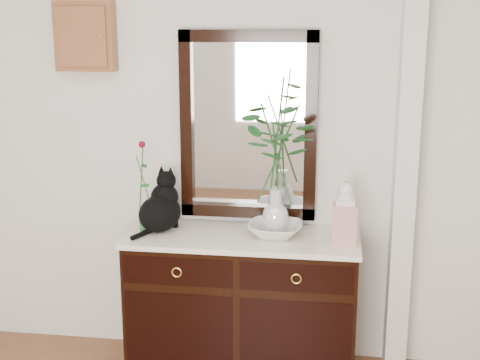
# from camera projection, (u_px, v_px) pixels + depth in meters

# --- Properties ---
(wall_back) EXTENTS (3.60, 0.04, 2.70)m
(wall_back) POSITION_uv_depth(u_px,v_px,m) (232.00, 141.00, 3.94)
(wall_back) COLOR silver
(wall_back) RESTS_ON ground
(pilaster) EXTENTS (0.12, 0.20, 2.70)m
(pilaster) POSITION_uv_depth(u_px,v_px,m) (406.00, 148.00, 3.72)
(pilaster) COLOR silver
(pilaster) RESTS_ON ground
(sideboard) EXTENTS (1.33, 0.52, 0.82)m
(sideboard) POSITION_uv_depth(u_px,v_px,m) (242.00, 296.00, 3.89)
(sideboard) COLOR black
(sideboard) RESTS_ON ground
(wall_mirror) EXTENTS (0.80, 0.06, 1.10)m
(wall_mirror) POSITION_uv_depth(u_px,v_px,m) (248.00, 126.00, 3.89)
(wall_mirror) COLOR black
(wall_mirror) RESTS_ON wall_back
(key_cabinet) EXTENTS (0.35, 0.10, 0.40)m
(key_cabinet) POSITION_uv_depth(u_px,v_px,m) (85.00, 36.00, 3.87)
(key_cabinet) COLOR brown
(key_cabinet) RESTS_ON wall_back
(cat) EXTENTS (0.35, 0.38, 0.35)m
(cat) POSITION_uv_depth(u_px,v_px,m) (160.00, 201.00, 3.85)
(cat) COLOR black
(cat) RESTS_ON sideboard
(lotus_bowl) EXTENTS (0.33, 0.33, 0.08)m
(lotus_bowl) POSITION_uv_depth(u_px,v_px,m) (275.00, 230.00, 3.78)
(lotus_bowl) COLOR silver
(lotus_bowl) RESTS_ON sideboard
(vase_branches) EXTENTS (0.43, 0.43, 0.90)m
(vase_branches) POSITION_uv_depth(u_px,v_px,m) (276.00, 155.00, 3.68)
(vase_branches) COLOR silver
(vase_branches) RESTS_ON lotus_bowl
(bud_vase_rose) EXTENTS (0.07, 0.07, 0.55)m
(bud_vase_rose) POSITION_uv_depth(u_px,v_px,m) (142.00, 187.00, 3.77)
(bud_vase_rose) COLOR #2C5F36
(bud_vase_rose) RESTS_ON sideboard
(ginger_jar) EXTENTS (0.13, 0.13, 0.35)m
(ginger_jar) POSITION_uv_depth(u_px,v_px,m) (345.00, 212.00, 3.63)
(ginger_jar) COLOR white
(ginger_jar) RESTS_ON sideboard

